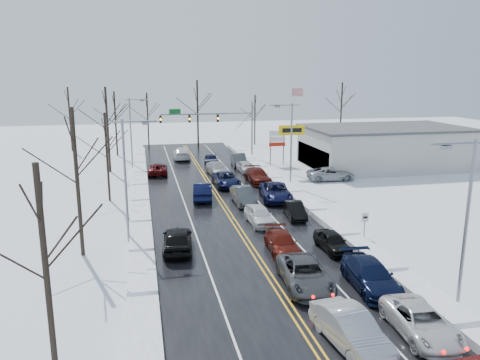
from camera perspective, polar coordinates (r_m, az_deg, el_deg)
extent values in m
plane|color=silver|center=(40.05, -1.02, -4.67)|extent=(160.00, 160.00, 0.00)
cube|color=black|center=(41.93, -1.55, -3.85)|extent=(14.00, 84.00, 0.01)
cube|color=white|center=(41.29, -12.00, -4.42)|extent=(1.68, 72.00, 0.50)
cube|color=white|center=(43.89, 8.27, -3.22)|extent=(1.68, 72.00, 0.50)
cylinder|color=slate|center=(67.84, 1.48, 6.06)|extent=(0.24, 0.24, 8.00)
cylinder|color=slate|center=(66.37, -4.03, 8.05)|extent=(13.00, 0.18, 0.18)
cylinder|color=slate|center=(67.42, 0.49, 7.22)|extent=(2.33, 0.10, 2.33)
cube|color=#0C591E|center=(65.86, -7.95, 8.27)|extent=(1.60, 0.08, 0.70)
cube|color=black|center=(66.65, -2.73, 7.53)|extent=(0.32, 0.25, 1.05)
sphere|color=#3F0705|center=(66.47, -2.71, 7.77)|extent=(0.20, 0.20, 0.20)
sphere|color=orange|center=(66.50, -2.71, 7.51)|extent=(0.22, 0.22, 0.22)
sphere|color=black|center=(66.52, -2.70, 7.26)|extent=(0.20, 0.20, 0.20)
cube|color=black|center=(66.12, -6.18, 7.42)|extent=(0.32, 0.25, 1.05)
sphere|color=#3F0705|center=(65.94, -6.17, 7.67)|extent=(0.20, 0.20, 0.20)
sphere|color=orange|center=(65.96, -6.16, 7.41)|extent=(0.22, 0.22, 0.22)
sphere|color=black|center=(65.99, -6.16, 7.15)|extent=(0.20, 0.20, 0.20)
cube|color=black|center=(65.83, -9.67, 7.29)|extent=(0.32, 0.25, 1.05)
sphere|color=#3F0705|center=(65.64, -9.67, 7.54)|extent=(0.20, 0.20, 0.20)
sphere|color=orange|center=(65.67, -9.66, 7.28)|extent=(0.22, 0.22, 0.22)
sphere|color=black|center=(65.70, -9.65, 7.02)|extent=(0.20, 0.20, 0.20)
cylinder|color=slate|center=(57.12, 6.25, 3.47)|extent=(0.20, 0.20, 5.60)
cube|color=yellow|center=(56.75, 6.32, 6.06)|extent=(3.20, 0.30, 1.20)
cube|color=black|center=(56.59, 6.37, 6.04)|extent=(2.40, 0.04, 0.50)
cylinder|color=slate|center=(62.65, 3.74, 3.61)|extent=(0.16, 0.16, 4.00)
cylinder|color=slate|center=(63.16, 5.31, 3.66)|extent=(0.16, 0.16, 4.00)
cube|color=white|center=(62.57, 4.56, 5.72)|extent=(2.20, 0.22, 0.70)
cube|color=white|center=(62.67, 4.55, 4.99)|extent=(2.20, 0.22, 0.70)
cube|color=#B31C0D|center=(62.77, 4.54, 4.36)|extent=(2.20, 0.22, 0.50)
cylinder|color=slate|center=(35.07, 14.92, -5.82)|extent=(0.08, 0.08, 2.20)
cube|color=white|center=(34.80, 15.00, -4.41)|extent=(0.55, 0.05, 0.70)
cube|color=black|center=(34.76, 15.03, -4.43)|extent=(0.35, 0.02, 0.15)
cylinder|color=silver|center=(71.42, 6.22, 7.14)|extent=(0.14, 0.14, 10.00)
cube|color=#B5B5B0|center=(64.41, 17.19, 3.77)|extent=(20.00, 12.00, 5.00)
cube|color=#262628|center=(60.36, 8.84, 2.75)|extent=(0.10, 11.00, 2.80)
cube|color=#3F3F42|center=(64.07, 17.35, 6.11)|extent=(20.40, 12.40, 0.30)
cylinder|color=slate|center=(26.20, 25.83, -5.29)|extent=(0.18, 0.18, 9.00)
cylinder|color=slate|center=(24.80, 25.34, 4.02)|extent=(3.20, 0.12, 0.12)
cube|color=slate|center=(24.34, 23.80, 3.67)|extent=(0.50, 0.25, 0.18)
cylinder|color=slate|center=(50.61, 6.27, 4.20)|extent=(0.18, 0.18, 9.00)
cylinder|color=slate|center=(49.90, 5.51, 9.07)|extent=(3.20, 0.12, 0.12)
cube|color=slate|center=(49.67, 4.61, 8.89)|extent=(0.50, 0.25, 0.18)
cylinder|color=slate|center=(34.35, -13.79, -0.25)|extent=(0.18, 0.18, 9.00)
cylinder|color=slate|center=(33.64, -12.81, 6.97)|extent=(3.20, 0.12, 0.12)
cube|color=slate|center=(33.65, -11.43, 6.78)|extent=(0.50, 0.25, 0.18)
cylinder|color=slate|center=(61.95, -13.16, 5.54)|extent=(0.18, 0.18, 9.00)
cylinder|color=slate|center=(61.56, -12.62, 9.54)|extent=(3.20, 0.12, 0.12)
cube|color=slate|center=(61.57, -11.86, 9.44)|extent=(0.50, 0.25, 0.18)
cylinder|color=#2D231C|center=(19.41, -22.48, -11.18)|extent=(0.24, 0.24, 9.00)
cylinder|color=#2D231C|center=(32.54, -19.20, -0.42)|extent=(0.27, 0.27, 10.00)
cylinder|color=#2D231C|center=(46.26, -15.89, 2.65)|extent=(0.23, 0.23, 8.50)
cylinder|color=#2D231C|center=(60.00, -15.82, 5.88)|extent=(0.28, 0.28, 10.50)
cylinder|color=#2D231C|center=(71.94, -14.91, 6.63)|extent=(0.25, 0.25, 9.50)
cylinder|color=#2D231C|center=(78.53, -20.01, 6.96)|extent=(0.27, 0.27, 10.00)
cylinder|color=#2D231C|center=(78.85, -11.17, 7.15)|extent=(0.24, 0.24, 9.00)
cylinder|color=#2D231C|center=(77.32, -5.18, 7.97)|extent=(0.29, 0.29, 11.00)
cylinder|color=#2D231C|center=(80.71, 1.83, 7.33)|extent=(0.23, 0.23, 8.50)
cylinder|color=#2D231C|center=(86.32, 12.22, 8.08)|extent=(0.28, 0.28, 10.50)
imported|color=#A9ABB1|center=(23.07, 13.26, -19.10)|extent=(2.31, 5.16, 1.64)
imported|color=#404245|center=(28.12, 7.89, -12.71)|extent=(3.00, 5.72, 1.54)
imported|color=#51110A|center=(32.86, 5.12, -8.74)|extent=(2.19, 4.78, 1.35)
imported|color=silver|center=(38.58, 2.37, -5.37)|extent=(1.94, 4.49, 1.51)
imported|color=#3C3F41|center=(44.38, 0.37, -2.90)|extent=(1.75, 4.86, 1.60)
imported|color=black|center=(51.20, -1.68, -0.76)|extent=(2.52, 5.45, 1.52)
imported|color=#97999F|center=(57.08, -2.79, 0.67)|extent=(2.70, 5.36, 1.49)
imported|color=black|center=(63.01, -3.46, 1.83)|extent=(1.84, 4.34, 1.47)
imported|color=silver|center=(24.81, 21.09, -17.22)|extent=(2.61, 5.10, 1.38)
imported|color=black|center=(28.66, 15.51, -12.57)|extent=(2.58, 5.55, 1.57)
imported|color=black|center=(33.61, 11.17, -8.45)|extent=(1.71, 4.00, 1.35)
imported|color=black|center=(40.51, 6.64, -4.55)|extent=(1.85, 4.21, 1.34)
imported|color=black|center=(45.80, 4.33, -2.44)|extent=(3.48, 6.18, 1.63)
imported|color=#460E09|center=(52.90, 2.16, -0.31)|extent=(2.22, 5.43, 1.57)
imported|color=silver|center=(58.30, 0.66, 0.94)|extent=(1.84, 4.15, 1.39)
imported|color=#3A3D3F|center=(62.26, -0.16, 1.71)|extent=(2.10, 5.11, 1.65)
imported|color=black|center=(46.09, -4.55, -2.34)|extent=(2.43, 5.29, 1.68)
imported|color=#540B0D|center=(58.03, -9.96, 0.69)|extent=(2.53, 5.07, 1.38)
imported|color=silver|center=(67.87, -7.10, 2.55)|extent=(2.64, 5.96, 1.70)
imported|color=black|center=(33.28, -7.58, -8.52)|extent=(2.47, 5.18, 1.71)
imported|color=#9EA1A6|center=(55.03, 10.98, -0.02)|extent=(5.61, 2.92, 1.51)
imported|color=#3E4143|center=(59.85, 12.02, 0.97)|extent=(2.62, 5.24, 1.46)
imported|color=black|center=(64.93, 8.22, 2.05)|extent=(1.94, 4.18, 1.39)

